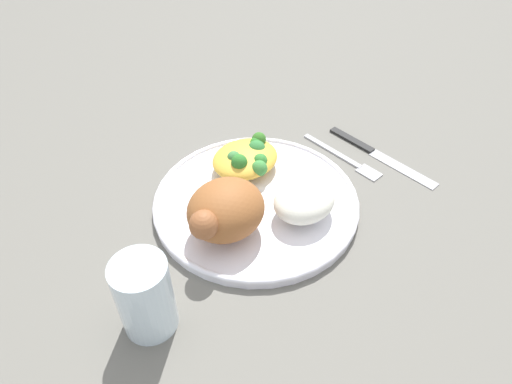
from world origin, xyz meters
The scene contains 8 objects.
ground_plane centered at (0.00, 0.00, 0.00)m, with size 2.00×2.00×0.00m, color #64625A.
plate centered at (0.00, 0.00, 0.01)m, with size 0.27×0.27×0.02m.
roasted_chicken centered at (0.07, 0.02, 0.05)m, with size 0.11×0.09×0.07m.
rice_pile centered at (-0.03, 0.06, 0.04)m, with size 0.08×0.07×0.04m, color silver.
mac_cheese_with_broccoli centered at (-0.03, -0.06, 0.03)m, with size 0.10×0.09×0.04m.
fork centered at (-0.17, 0.01, 0.00)m, with size 0.02×0.14×0.01m.
knife centered at (-0.21, 0.03, 0.00)m, with size 0.02×0.19×0.01m.
water_glass centered at (0.20, 0.06, 0.05)m, with size 0.06×0.06×0.09m, color silver.
Camera 1 is at (0.29, 0.33, 0.44)m, focal length 32.46 mm.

